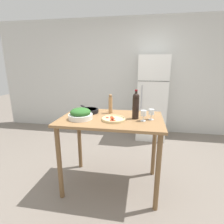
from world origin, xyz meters
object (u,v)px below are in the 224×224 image
(refrigerator, at_px, (151,98))
(homemade_pizza, at_px, (114,119))
(pepper_mill, at_px, (110,104))
(salad_bowl, at_px, (81,114))
(wine_glass_near, at_px, (143,114))
(cast_iron_skillet, at_px, (89,111))
(wine_glass_far, at_px, (151,112))
(wine_bottle, at_px, (136,105))

(refrigerator, height_order, homemade_pizza, refrigerator)
(pepper_mill, bearing_deg, salad_bowl, -133.03)
(wine_glass_near, xyz_separation_m, cast_iron_skillet, (-0.73, 0.24, -0.06))
(pepper_mill, bearing_deg, cast_iron_skillet, -174.23)
(refrigerator, height_order, wine_glass_far, refrigerator)
(wine_glass_near, bearing_deg, salad_bowl, -176.23)
(salad_bowl, relative_size, cast_iron_skillet, 0.78)
(wine_glass_far, bearing_deg, homemade_pizza, -166.71)
(cast_iron_skillet, bearing_deg, refrigerator, 60.92)
(wine_glass_far, xyz_separation_m, homemade_pizza, (-0.43, -0.10, -0.07))
(cast_iron_skillet, bearing_deg, homemade_pizza, -35.34)
(wine_bottle, height_order, cast_iron_skillet, wine_bottle)
(wine_glass_near, distance_m, salad_bowl, 0.74)
(homemade_pizza, bearing_deg, salad_bowl, -177.28)
(salad_bowl, distance_m, cast_iron_skillet, 0.29)
(wine_bottle, xyz_separation_m, salad_bowl, (-0.64, -0.13, -0.10))
(wine_glass_far, height_order, cast_iron_skillet, wine_glass_far)
(wine_glass_near, relative_size, salad_bowl, 0.44)
(refrigerator, relative_size, wine_bottle, 5.07)
(refrigerator, relative_size, salad_bowl, 6.18)
(cast_iron_skillet, bearing_deg, wine_glass_near, -18.61)
(wine_bottle, distance_m, homemade_pizza, 0.31)
(wine_glass_far, bearing_deg, pepper_mill, 158.89)
(wine_bottle, xyz_separation_m, wine_glass_far, (0.18, -0.01, -0.08))
(pepper_mill, xyz_separation_m, cast_iron_skillet, (-0.29, -0.03, -0.10))
(wine_bottle, height_order, homemade_pizza, wine_bottle)
(pepper_mill, bearing_deg, wine_bottle, -30.12)
(cast_iron_skillet, bearing_deg, salad_bowl, -91.39)
(homemade_pizza, bearing_deg, pepper_mill, 106.96)
(salad_bowl, bearing_deg, wine_glass_near, 3.77)
(homemade_pizza, bearing_deg, cast_iron_skillet, 144.66)
(pepper_mill, distance_m, homemade_pizza, 0.34)
(wine_glass_far, distance_m, cast_iron_skillet, 0.84)
(salad_bowl, bearing_deg, homemade_pizza, 2.72)
(wine_bottle, distance_m, pepper_mill, 0.39)
(wine_bottle, xyz_separation_m, wine_glass_near, (0.09, -0.08, -0.08))
(wine_bottle, xyz_separation_m, homemade_pizza, (-0.25, -0.11, -0.15))
(wine_glass_near, height_order, pepper_mill, pepper_mill)
(wine_bottle, height_order, wine_glass_near, wine_bottle)
(wine_glass_far, distance_m, pepper_mill, 0.56)
(wine_glass_far, distance_m, salad_bowl, 0.83)
(wine_glass_near, relative_size, cast_iron_skillet, 0.34)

